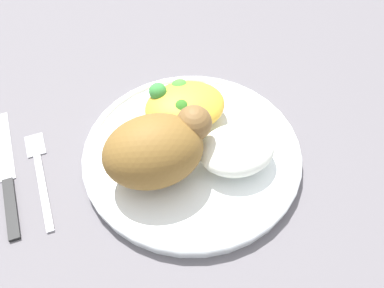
{
  "coord_description": "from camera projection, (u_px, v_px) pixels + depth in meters",
  "views": [
    {
      "loc": [
        -0.09,
        -0.29,
        0.41
      ],
      "look_at": [
        0.0,
        0.0,
        0.03
      ],
      "focal_mm": 39.12,
      "sensor_mm": 36.0,
      "label": 1
    }
  ],
  "objects": [
    {
      "name": "ground_plane",
      "position": [
        192.0,
        158.0,
        0.5
      ],
      "size": [
        2.0,
        2.0,
        0.0
      ],
      "primitive_type": "plane",
      "color": "#615D62"
    },
    {
      "name": "plate",
      "position": [
        192.0,
        154.0,
        0.5
      ],
      "size": [
        0.26,
        0.26,
        0.02
      ],
      "color": "white",
      "rests_on": "ground_plane"
    },
    {
      "name": "roasted_chicken",
      "position": [
        156.0,
        149.0,
        0.44
      ],
      "size": [
        0.12,
        0.08,
        0.08
      ],
      "color": "brown",
      "rests_on": "plate"
    },
    {
      "name": "rice_pile",
      "position": [
        237.0,
        150.0,
        0.47
      ],
      "size": [
        0.09,
        0.07,
        0.04
      ],
      "primitive_type": "ellipsoid",
      "color": "white",
      "rests_on": "plate"
    },
    {
      "name": "mac_cheese_with_broccoli",
      "position": [
        184.0,
        106.0,
        0.51
      ],
      "size": [
        0.1,
        0.08,
        0.04
      ],
      "color": "gold",
      "rests_on": "plate"
    },
    {
      "name": "fork",
      "position": [
        40.0,
        173.0,
        0.49
      ],
      "size": [
        0.02,
        0.14,
        0.01
      ],
      "color": "#B2B2B7",
      "rests_on": "ground_plane"
    },
    {
      "name": "knife",
      "position": [
        7.0,
        180.0,
        0.48
      ],
      "size": [
        0.03,
        0.19,
        0.01
      ],
      "color": "black",
      "rests_on": "ground_plane"
    }
  ]
}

